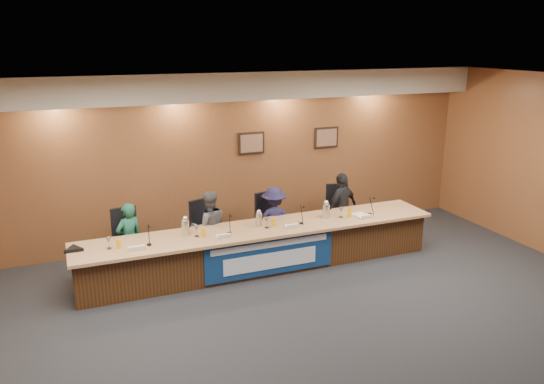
{
  "coord_description": "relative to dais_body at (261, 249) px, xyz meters",
  "views": [
    {
      "loc": [
        -2.94,
        -5.38,
        3.76
      ],
      "look_at": [
        0.24,
        2.53,
        1.29
      ],
      "focal_mm": 35.0,
      "sensor_mm": 36.0,
      "label": 1
    }
  ],
  "objects": [
    {
      "name": "speakerphone",
      "position": [
        -2.94,
        0.04,
        0.43
      ],
      "size": [
        0.32,
        0.32,
        0.05
      ],
      "primitive_type": "cylinder",
      "color": "black",
      "rests_on": "dais_top"
    },
    {
      "name": "juice_glass_c",
      "position": [
        0.19,
        -0.09,
        0.47
      ],
      "size": [
        0.06,
        0.06,
        0.15
      ],
      "primitive_type": "cylinder",
      "color": "#EEA703",
      "rests_on": "dais_top"
    },
    {
      "name": "carafe_right",
      "position": [
        1.21,
        0.01,
        0.52
      ],
      "size": [
        0.13,
        0.13,
        0.24
      ],
      "primitive_type": "cylinder",
      "color": "silver",
      "rests_on": "dais_top"
    },
    {
      "name": "microphone_c",
      "position": [
        0.67,
        -0.13,
        0.41
      ],
      "size": [
        0.07,
        0.07,
        0.02
      ],
      "primitive_type": "cylinder",
      "color": "black",
      "rests_on": "dais_top"
    },
    {
      "name": "office_chair_a",
      "position": [
        -2.08,
        0.66,
        0.13
      ],
      "size": [
        0.55,
        0.55,
        0.08
      ],
      "primitive_type": "cube",
      "rotation": [
        0.0,
        0.0,
        0.15
      ],
      "color": "black",
      "rests_on": "floor"
    },
    {
      "name": "water_glass_b",
      "position": [
        -1.11,
        -0.06,
        0.49
      ],
      "size": [
        0.08,
        0.08,
        0.18
      ],
      "primitive_type": "cylinder",
      "color": "silver",
      "rests_on": "dais_top"
    },
    {
      "name": "juice_glass_b",
      "position": [
        -1.02,
        -0.13,
        0.47
      ],
      "size": [
        0.06,
        0.06,
        0.15
      ],
      "primitive_type": "cylinder",
      "color": "#EEA703",
      "rests_on": "dais_top"
    },
    {
      "name": "juice_glass_a",
      "position": [
        -2.31,
        -0.11,
        0.47
      ],
      "size": [
        0.06,
        0.06,
        0.15
      ],
      "primitive_type": "cylinder",
      "color": "#EEA703",
      "rests_on": "dais_top"
    },
    {
      "name": "dais_top",
      "position": [
        0.0,
        -0.05,
        0.38
      ],
      "size": [
        6.1,
        0.95,
        0.05
      ],
      "primitive_type": "cube",
      "color": "tan",
      "rests_on": "dais_body"
    },
    {
      "name": "wall_photo_left",
      "position": [
        0.4,
        1.57,
        1.5
      ],
      "size": [
        0.52,
        0.04,
        0.42
      ],
      "primitive_type": "cube",
      "color": "black",
      "rests_on": "wall_back"
    },
    {
      "name": "paper_stack",
      "position": [
        1.85,
        -0.1,
        0.4
      ],
      "size": [
        0.26,
        0.33,
        0.01
      ],
      "primitive_type": "cube",
      "rotation": [
        0.0,
        0.0,
        0.14
      ],
      "color": "white",
      "rests_on": "dais_top"
    },
    {
      "name": "wall_back",
      "position": [
        0.0,
        1.6,
        1.25
      ],
      "size": [
        10.0,
        0.04,
        3.2
      ],
      "primitive_type": "cube",
      "color": "brown",
      "rests_on": "floor"
    },
    {
      "name": "panelist_b",
      "position": [
        -0.74,
        0.56,
        0.3
      ],
      "size": [
        0.66,
        0.53,
        1.3
      ],
      "primitive_type": "imported",
      "rotation": [
        0.0,
        0.0,
        3.09
      ],
      "color": "#4C4D51",
      "rests_on": "floor"
    },
    {
      "name": "panelist_a",
      "position": [
        -2.08,
        0.56,
        0.27
      ],
      "size": [
        0.53,
        0.44,
        1.24
      ],
      "primitive_type": "imported",
      "rotation": [
        0.0,
        0.0,
        3.52
      ],
      "color": "#174F3B",
      "rests_on": "floor"
    },
    {
      "name": "nameplate_d",
      "position": [
        1.84,
        -0.33,
        0.45
      ],
      "size": [
        0.24,
        0.08,
        0.1
      ],
      "primitive_type": "cube",
      "rotation": [
        0.31,
        0.0,
        0.0
      ],
      "color": "white",
      "rests_on": "dais_top"
    },
    {
      "name": "juice_glass_d",
      "position": [
        1.61,
        -0.13,
        0.47
      ],
      "size": [
        0.06,
        0.06,
        0.15
      ],
      "primitive_type": "cylinder",
      "color": "#EEA703",
      "rests_on": "dais_top"
    },
    {
      "name": "water_glass_c",
      "position": [
        0.06,
        -0.11,
        0.49
      ],
      "size": [
        0.08,
        0.08,
        0.18
      ],
      "primitive_type": "cylinder",
      "color": "silver",
      "rests_on": "dais_top"
    },
    {
      "name": "dais_body",
      "position": [
        0.0,
        0.0,
        0.0
      ],
      "size": [
        6.0,
        0.8,
        0.7
      ],
      "primitive_type": "cube",
      "color": "#412410",
      "rests_on": "floor"
    },
    {
      "name": "banner_text_upper",
      "position": [
        0.0,
        -0.43,
        0.23
      ],
      "size": [
        2.0,
        0.01,
        0.1
      ],
      "primitive_type": "cube",
      "color": "silver",
      "rests_on": "banner"
    },
    {
      "name": "microphone_b",
      "position": [
        -0.6,
        -0.13,
        0.41
      ],
      "size": [
        0.07,
        0.07,
        0.02
      ],
      "primitive_type": "cylinder",
      "color": "black",
      "rests_on": "dais_top"
    },
    {
      "name": "ceiling",
      "position": [
        0.0,
        -2.4,
        2.85
      ],
      "size": [
        10.0,
        8.0,
        0.04
      ],
      "primitive_type": "cube",
      "color": "silver",
      "rests_on": "wall_back"
    },
    {
      "name": "banner_text_lower",
      "position": [
        0.0,
        -0.43,
        -0.05
      ],
      "size": [
        1.6,
        0.01,
        0.28
      ],
      "primitive_type": "cube",
      "color": "silver",
      "rests_on": "banner"
    },
    {
      "name": "water_glass_a",
      "position": [
        -2.45,
        -0.07,
        0.49
      ],
      "size": [
        0.08,
        0.08,
        0.18
      ],
      "primitive_type": "cylinder",
      "color": "silver",
      "rests_on": "dais_top"
    },
    {
      "name": "nameplate_a",
      "position": [
        -2.08,
        -0.31,
        0.45
      ],
      "size": [
        0.24,
        0.08,
        0.1
      ],
      "primitive_type": "cube",
      "rotation": [
        0.31,
        0.0,
        0.0
      ],
      "color": "white",
      "rests_on": "dais_top"
    },
    {
      "name": "floor",
      "position": [
        0.0,
        -2.4,
        -0.35
      ],
      "size": [
        10.0,
        10.0,
        0.0
      ],
      "primitive_type": "plane",
      "color": "#232325",
      "rests_on": "ground"
    },
    {
      "name": "wall_photo_right",
      "position": [
        2.0,
        1.57,
        1.5
      ],
      "size": [
        0.52,
        0.04,
        0.42
      ],
      "primitive_type": "cube",
      "color": "black",
      "rests_on": "wall_back"
    },
    {
      "name": "soffit",
      "position": [
        0.0,
        1.35,
        2.6
      ],
      "size": [
        10.0,
        0.5,
        0.5
      ],
      "primitive_type": "cube",
      "color": "beige",
      "rests_on": "wall_back"
    },
    {
      "name": "nameplate_b",
      "position": [
        -0.73,
        -0.31,
        0.45
      ],
      "size": [
        0.24,
        0.08,
        0.1
      ],
      "primitive_type": "cube",
      "rotation": [
        0.31,
        0.0,
        0.0
      ],
      "color": "white",
      "rests_on": "dais_top"
    },
    {
      "name": "panelist_d",
      "position": [
        1.84,
        0.56,
        0.33
      ],
      "size": [
        0.87,
        0.62,
        1.36
      ],
      "primitive_type": "imported",
      "rotation": [
        0.0,
        0.0,
        3.55
      ],
      "color": "black",
      "rests_on": "floor"
    },
    {
      "name": "nameplate_c",
      "position": [
        0.45,
        -0.29,
        0.45
      ],
      "size": [
        0.24,
        0.08,
        0.1
      ],
      "primitive_type": "cube",
      "rotation": [
        0.31,
        0.0,
        0.0
      ],
      "color": "white",
      "rests_on": "dais_top"
    },
    {
      "name": "carafe_left",
      "position": [
        -1.27,
        0.05,
        0.53
      ],
      "size": [
        0.13,
        0.13,
        0.26
      ],
      "primitive_type": "cylinder",
      "color": "silver",
      "rests_on": "dais_top"
    },
    {
      "name": "water_glass_d",
      "position": [
        1.46,
        -0.1,
        0.49
      ],
      "size": [
        0.08,
        0.08,
        0.18
      ],
      "primitive_type": "cylinder",
      "color": "silver",
      "rests_on": "dais_top"
    },
    {
      "name": "microphone_a",
      "position": [
        -1.87,
        -0.15,
        0.41
      ],
      "size": [
        0.07,
        0.07,
        0.02
      ],
      "primitive_type": "cylinder",
      "color": "black",
      "rests_on": "dais_top"
    },
    {
      "name": "office_chair_b",
      "position": [
        -0.74,
        0.66,
        0.13
      ],
      "size": [
        0.62,
        0.62,
        0.08
      ],
      "primitive_type": "cube",
      "rotation": [
        0.0,
        0.0,
        0.35
      ],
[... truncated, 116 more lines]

